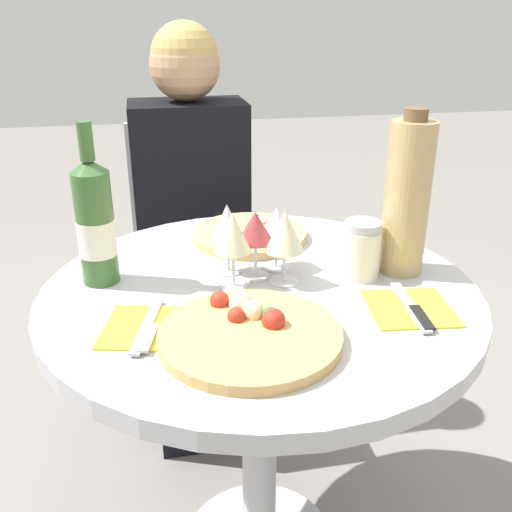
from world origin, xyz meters
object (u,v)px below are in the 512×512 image
object	(u,v)px
seated_diner	(196,251)
pizza_large	(250,332)
wine_bottle	(95,223)
dining_table	(260,342)
chair_behind_diner	(193,264)
tall_carafe	(407,198)

from	to	relation	value
seated_diner	pizza_large	size ratio (longest dim) A/B	3.96
wine_bottle	seated_diner	bearing A→B (deg)	66.10
dining_table	pizza_large	bearing A→B (deg)	-106.35
pizza_large	chair_behind_diner	bearing A→B (deg)	91.23
dining_table	seated_diner	world-z (taller)	seated_diner
seated_diner	wine_bottle	bearing A→B (deg)	66.10
dining_table	pizza_large	world-z (taller)	pizza_large
dining_table	chair_behind_diner	distance (m)	0.78
dining_table	seated_diner	distance (m)	0.62
dining_table	wine_bottle	xyz separation A→B (m)	(-0.31, 0.09, 0.25)
seated_diner	wine_bottle	xyz separation A→B (m)	(-0.23, -0.53, 0.30)
tall_carafe	pizza_large	bearing A→B (deg)	-149.92
seated_diner	pizza_large	bearing A→B (deg)	91.44
dining_table	tall_carafe	distance (m)	0.42
pizza_large	wine_bottle	world-z (taller)	wine_bottle
chair_behind_diner	wine_bottle	world-z (taller)	wine_bottle
seated_diner	tall_carafe	distance (m)	0.78
seated_diner	tall_carafe	xyz separation A→B (m)	(0.38, -0.60, 0.33)
chair_behind_diner	wine_bottle	bearing A→B (deg)	70.71
chair_behind_diner	seated_diner	size ratio (longest dim) A/B	0.75
seated_diner	tall_carafe	world-z (taller)	seated_diner
pizza_large	wine_bottle	size ratio (longest dim) A/B	0.95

